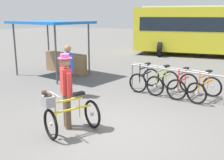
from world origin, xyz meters
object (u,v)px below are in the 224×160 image
racked_bike_orange (205,89)px  person_with_featured_bike (66,88)px  pedestrian_with_backpack (68,67)px  market_stall (58,42)px  bus_distant (217,28)px  racked_bike_red (183,85)px  racked_bike_black (145,79)px  racked_bike_lime (163,82)px  featured_bicycle (67,113)px

racked_bike_orange → person_with_featured_bike: person_with_featured_bike is taller
pedestrian_with_backpack → market_stall: (-2.58, 2.26, 0.46)m
bus_distant → racked_bike_red: bearing=-83.4°
racked_bike_orange → person_with_featured_bike: size_ratio=0.71×
racked_bike_black → racked_bike_red: (1.40, -0.11, 0.00)m
racked_bike_lime → racked_bike_orange: size_ratio=0.95×
featured_bicycle → bus_distant: size_ratio=0.12×
pedestrian_with_backpack → racked_bike_red: bearing=32.3°
racked_bike_red → bus_distant: size_ratio=0.11×
racked_bike_red → pedestrian_with_backpack: size_ratio=0.69×
racked_bike_orange → market_stall: (-6.38, 0.36, 1.03)m
racked_bike_orange → market_stall: 6.47m
racked_bike_lime → bus_distant: size_ratio=0.11×
racked_bike_lime → racked_bike_red: (0.70, -0.05, 0.00)m
racked_bike_black → person_with_featured_bike: size_ratio=0.64×
racked_bike_orange → bus_distant: (-1.80, 9.55, 1.37)m
featured_bicycle → market_stall: 6.41m
person_with_featured_bike → bus_distant: bus_distant is taller
racked_bike_red → bus_distant: 9.66m
racked_bike_lime → person_with_featured_bike: 4.03m
person_with_featured_bike → market_stall: bearing=135.6°
racked_bike_orange → person_with_featured_bike: bearing=-119.1°
racked_bike_orange → racked_bike_red: bearing=175.5°
racked_bike_lime → racked_bike_red: 0.70m
racked_bike_black → featured_bicycle: featured_bicycle is taller
pedestrian_with_backpack → racked_bike_black: bearing=50.6°
racked_bike_black → racked_bike_lime: size_ratio=0.95×
racked_bike_black → bus_distant: bearing=88.2°
featured_bicycle → person_with_featured_bike: (-0.26, 0.29, 0.46)m
racked_bike_orange → featured_bicycle: 4.51m
racked_bike_black → featured_bicycle: (0.23, -4.27, 0.12)m
racked_bike_red → person_with_featured_bike: person_with_featured_bike is taller
racked_bike_black → person_with_featured_bike: bearing=-90.4°
racked_bike_orange → pedestrian_with_backpack: 4.28m
featured_bicycle → person_with_featured_bike: size_ratio=0.73×
racked_bike_red → racked_bike_orange: (0.70, -0.05, 0.00)m
racked_bike_orange → pedestrian_with_backpack: size_ratio=0.74×
pedestrian_with_backpack → featured_bicycle: bearing=-48.7°
racked_bike_red → market_stall: (-5.68, 0.30, 1.03)m
racked_bike_orange → bus_distant: bus_distant is taller
person_with_featured_bike → featured_bicycle: bearing=-47.7°
racked_bike_lime → racked_bike_red: same height
racked_bike_black → pedestrian_with_backpack: pedestrian_with_backpack is taller
featured_bicycle → pedestrian_with_backpack: size_ratio=0.77×
racked_bike_black → racked_bike_red: bearing=-4.5°
person_with_featured_bike → market_stall: (-4.26, 4.17, 0.45)m
racked_bike_black → market_stall: 4.41m
racked_bike_orange → featured_bicycle: size_ratio=0.97×
racked_bike_lime → featured_bicycle: (-0.46, -4.21, 0.12)m
featured_bicycle → person_with_featured_bike: 0.61m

